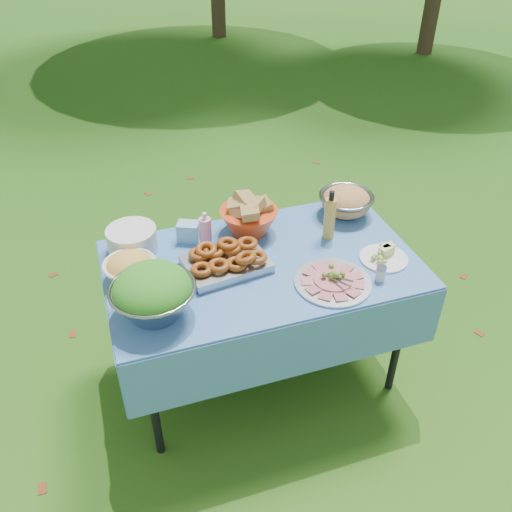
% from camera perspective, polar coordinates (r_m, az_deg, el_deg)
% --- Properties ---
extents(ground, '(80.00, 80.00, 0.00)m').
position_cam_1_polar(ground, '(3.09, 0.54, -12.03)').
color(ground, '#0A3A0A').
rests_on(ground, ground).
extents(picnic_table, '(1.46, 0.86, 0.76)m').
position_cam_1_polar(picnic_table, '(2.81, 0.58, -6.89)').
color(picnic_table, '#76A4E4').
rests_on(picnic_table, ground).
extents(salad_bowl, '(0.39, 0.39, 0.23)m').
position_cam_1_polar(salad_bowl, '(2.25, -10.80, -3.87)').
color(salad_bowl, gray).
rests_on(salad_bowl, picnic_table).
extents(pasta_bowl_white, '(0.27, 0.27, 0.13)m').
position_cam_1_polar(pasta_bowl_white, '(2.50, -13.14, -1.15)').
color(pasta_bowl_white, silver).
rests_on(pasta_bowl_white, picnic_table).
extents(plate_stack, '(0.31, 0.31, 0.12)m').
position_cam_1_polar(plate_stack, '(2.69, -12.91, 1.71)').
color(plate_stack, silver).
rests_on(plate_stack, picnic_table).
extents(wipes_box, '(0.13, 0.11, 0.10)m').
position_cam_1_polar(wipes_box, '(2.72, -7.12, 2.58)').
color(wipes_box, '#80BED3').
rests_on(wipes_box, picnic_table).
extents(sanitizer_bottle, '(0.08, 0.08, 0.17)m').
position_cam_1_polar(sanitizer_bottle, '(2.66, -5.37, 2.92)').
color(sanitizer_bottle, pink).
rests_on(sanitizer_bottle, picnic_table).
extents(bread_bowl, '(0.38, 0.38, 0.20)m').
position_cam_1_polar(bread_bowl, '(2.73, -0.75, 4.32)').
color(bread_bowl, red).
rests_on(bread_bowl, picnic_table).
extents(pasta_bowl_steel, '(0.37, 0.37, 0.15)m').
position_cam_1_polar(pasta_bowl_steel, '(2.93, 9.47, 5.72)').
color(pasta_bowl_steel, gray).
rests_on(pasta_bowl_steel, picnic_table).
extents(fried_tray, '(0.41, 0.31, 0.09)m').
position_cam_1_polar(fried_tray, '(2.51, -3.17, -0.42)').
color(fried_tray, '#A5A5AA').
rests_on(fried_tray, picnic_table).
extents(charcuterie_platter, '(0.43, 0.43, 0.08)m').
position_cam_1_polar(charcuterie_platter, '(2.44, 8.15, -2.13)').
color(charcuterie_platter, silver).
rests_on(charcuterie_platter, picnic_table).
extents(oil_bottle, '(0.07, 0.07, 0.26)m').
position_cam_1_polar(oil_bottle, '(2.70, 7.79, 4.32)').
color(oil_bottle, gold).
rests_on(oil_bottle, picnic_table).
extents(cheese_plate, '(0.24, 0.24, 0.06)m').
position_cam_1_polar(cheese_plate, '(2.64, 13.35, 0.21)').
color(cheese_plate, silver).
rests_on(cheese_plate, picnic_table).
extents(shaker, '(0.05, 0.05, 0.07)m').
position_cam_1_polar(shaker, '(2.51, 13.00, -1.78)').
color(shaker, silver).
rests_on(shaker, picnic_table).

